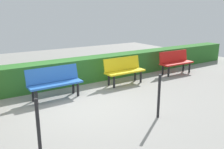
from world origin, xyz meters
The scene contains 7 objects.
ground_plane centered at (0.00, 0.00, 0.00)m, with size 18.70×18.70×0.00m, color gray.
bench_red centered at (-4.65, -0.96, 0.48)m, with size 1.43×0.48×0.86m.
bench_yellow centered at (-2.22, -0.97, 0.48)m, with size 1.38×0.46×0.86m.
bench_blue centered at (0.16, -0.91, 0.48)m, with size 1.47×0.49×0.86m.
hedge_row centered at (-1.04, -1.91, 0.40)m, with size 14.70×0.66×0.81m, color #2D6B28.
railing_post_mid centered at (-1.32, 1.56, 0.50)m, with size 0.06×0.06×1.00m, color black.
railing_post_far centered at (1.33, 1.56, 0.50)m, with size 0.06×0.06×1.00m, color black.
Camera 1 is at (2.23, 5.09, 2.30)m, focal length 37.86 mm.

